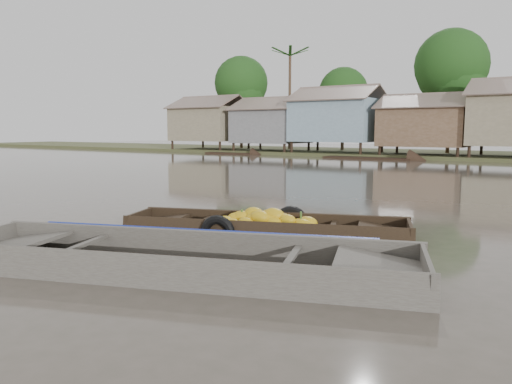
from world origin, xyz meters
The scene contains 3 objects.
ground centered at (0.00, 0.00, 0.00)m, with size 120.00×120.00×0.00m, color #494438.
banana_boat centered at (0.35, 1.25, 0.15)m, with size 5.55×3.04×0.75m.
viewer_boat centered at (0.62, -1.42, 0.05)m, with size 7.19×4.00×0.56m.
Camera 1 is at (5.39, -6.76, 2.05)m, focal length 35.00 mm.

